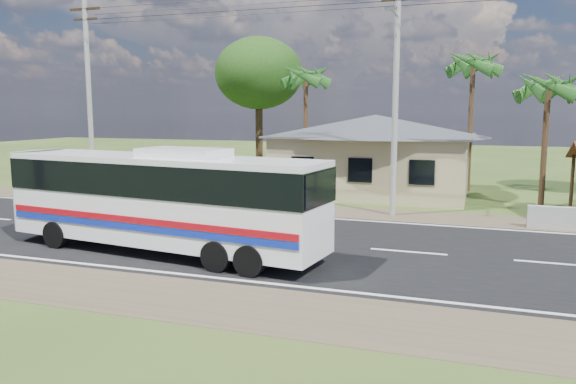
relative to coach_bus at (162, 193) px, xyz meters
name	(u,v)px	position (x,y,z in m)	size (l,w,h in m)	color
ground	(280,242)	(3.13, 2.70, -1.99)	(120.00, 120.00, 0.00)	#274318
road	(280,242)	(3.13, 2.70, -1.98)	(120.00, 16.00, 0.03)	black
house	(375,146)	(4.13, 15.69, 0.66)	(12.40, 10.00, 5.00)	tan
utility_poles	(388,84)	(5.79, 9.18, 3.78)	(32.80, 2.22, 11.00)	#9E9E99
palm_near	(548,88)	(12.63, 13.70, 3.72)	(2.80, 2.80, 6.70)	#47301E
palm_mid	(473,65)	(9.13, 18.20, 5.17)	(2.80, 2.80, 8.20)	#47301E
palm_far	(306,78)	(-0.87, 18.70, 4.69)	(2.80, 2.80, 7.70)	#47301E
tree_behind_house	(259,74)	(-4.87, 20.70, 5.13)	(6.00, 6.00, 9.61)	#47301E
coach_bus	(162,193)	(0.00, 0.00, 0.00)	(11.40, 3.76, 3.48)	white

